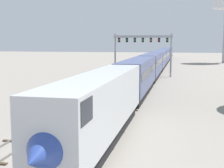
{
  "coord_description": "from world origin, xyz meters",
  "views": [
    {
      "loc": [
        7.47,
        -17.96,
        7.04
      ],
      "look_at": [
        1.0,
        12.0,
        3.0
      ],
      "focal_mm": 51.22,
      "sensor_mm": 36.0,
      "label": 1
    }
  ],
  "objects": [
    {
      "name": "track_near",
      "position": [
        -3.5,
        40.0,
        0.07
      ],
      "size": [
        2.6,
        160.0,
        0.16
      ],
      "color": "slate",
      "rests_on": "ground"
    },
    {
      "name": "signal_gantry",
      "position": [
        -0.25,
        47.52,
        6.45
      ],
      "size": [
        12.1,
        0.49,
        8.74
      ],
      "color": "#999BA0",
      "rests_on": "ground"
    },
    {
      "name": "track_main",
      "position": [
        2.0,
        60.0,
        0.07
      ],
      "size": [
        2.6,
        200.0,
        0.16
      ],
      "color": "slate",
      "rests_on": "ground"
    },
    {
      "name": "ground_plane",
      "position": [
        0.0,
        0.0,
        0.0
      ],
      "size": [
        400.0,
        400.0,
        0.0
      ],
      "primitive_type": "plane",
      "color": "gray"
    },
    {
      "name": "passenger_train",
      "position": [
        2.0,
        64.54,
        2.61
      ],
      "size": [
        3.04,
        141.66,
        4.8
      ],
      "color": "silver",
      "rests_on": "ground"
    }
  ]
}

